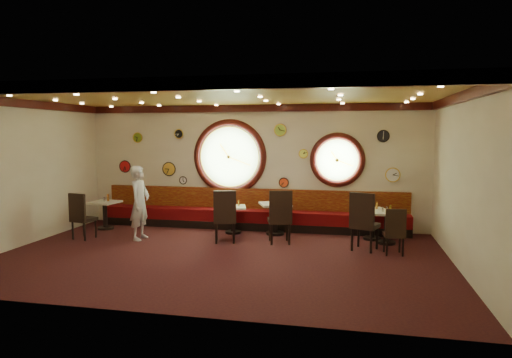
% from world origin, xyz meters
% --- Properties ---
extents(floor, '(9.00, 6.00, 0.00)m').
position_xyz_m(floor, '(0.00, 0.00, 0.00)').
color(floor, black).
rests_on(floor, ground).
extents(ceiling, '(9.00, 6.00, 0.02)m').
position_xyz_m(ceiling, '(0.00, 0.00, 3.20)').
color(ceiling, '#B98B34').
rests_on(ceiling, wall_back).
extents(wall_back, '(9.00, 0.02, 3.20)m').
position_xyz_m(wall_back, '(0.00, 3.00, 1.60)').
color(wall_back, beige).
rests_on(wall_back, floor).
extents(wall_front, '(9.00, 0.02, 3.20)m').
position_xyz_m(wall_front, '(0.00, -3.00, 1.60)').
color(wall_front, beige).
rests_on(wall_front, floor).
extents(wall_left, '(0.02, 6.00, 3.20)m').
position_xyz_m(wall_left, '(-4.50, 0.00, 1.60)').
color(wall_left, beige).
rests_on(wall_left, floor).
extents(wall_right, '(0.02, 6.00, 3.20)m').
position_xyz_m(wall_right, '(4.50, 0.00, 1.60)').
color(wall_right, beige).
rests_on(wall_right, floor).
extents(molding_back, '(9.00, 0.10, 0.18)m').
position_xyz_m(molding_back, '(0.00, 2.95, 3.11)').
color(molding_back, '#350C09').
rests_on(molding_back, wall_back).
extents(molding_front, '(9.00, 0.10, 0.18)m').
position_xyz_m(molding_front, '(0.00, -2.95, 3.11)').
color(molding_front, '#350C09').
rests_on(molding_front, wall_back).
extents(molding_left, '(0.10, 6.00, 0.18)m').
position_xyz_m(molding_left, '(-4.45, 0.00, 3.11)').
color(molding_left, '#350C09').
rests_on(molding_left, wall_back).
extents(molding_right, '(0.10, 6.00, 0.18)m').
position_xyz_m(molding_right, '(4.45, 0.00, 3.11)').
color(molding_right, '#350C09').
rests_on(molding_right, wall_back).
extents(banquette_base, '(8.00, 0.55, 0.20)m').
position_xyz_m(banquette_base, '(0.00, 2.72, 0.10)').
color(banquette_base, black).
rests_on(banquette_base, floor).
extents(banquette_seat, '(8.00, 0.55, 0.30)m').
position_xyz_m(banquette_seat, '(0.00, 2.72, 0.35)').
color(banquette_seat, '#55070B').
rests_on(banquette_seat, banquette_base).
extents(banquette_back, '(8.00, 0.10, 0.55)m').
position_xyz_m(banquette_back, '(0.00, 2.94, 0.75)').
color(banquette_back, '#5B0707').
rests_on(banquette_back, wall_back).
extents(porthole_left_glass, '(1.66, 0.02, 1.66)m').
position_xyz_m(porthole_left_glass, '(-0.60, 3.00, 1.85)').
color(porthole_left_glass, '#A0CF7C').
rests_on(porthole_left_glass, wall_back).
extents(porthole_left_frame, '(1.98, 0.18, 1.98)m').
position_xyz_m(porthole_left_frame, '(-0.60, 2.98, 1.85)').
color(porthole_left_frame, '#350C09').
rests_on(porthole_left_frame, wall_back).
extents(porthole_left_ring, '(1.61, 0.03, 1.61)m').
position_xyz_m(porthole_left_ring, '(-0.60, 2.95, 1.85)').
color(porthole_left_ring, yellow).
rests_on(porthole_left_ring, wall_back).
extents(porthole_right_glass, '(1.10, 0.02, 1.10)m').
position_xyz_m(porthole_right_glass, '(2.20, 3.00, 1.80)').
color(porthole_right_glass, '#A0CF7C').
rests_on(porthole_right_glass, wall_back).
extents(porthole_right_frame, '(1.38, 0.18, 1.38)m').
position_xyz_m(porthole_right_frame, '(2.20, 2.98, 1.80)').
color(porthole_right_frame, '#350C09').
rests_on(porthole_right_frame, wall_back).
extents(porthole_right_ring, '(1.09, 0.03, 1.09)m').
position_xyz_m(porthole_right_ring, '(2.20, 2.95, 1.80)').
color(porthole_right_ring, yellow).
rests_on(porthole_right_ring, wall_back).
extents(wall_clock_0, '(0.32, 0.03, 0.32)m').
position_xyz_m(wall_clock_0, '(-3.60, 2.96, 1.55)').
color(wall_clock_0, red).
rests_on(wall_clock_0, wall_back).
extents(wall_clock_1, '(0.26, 0.03, 0.26)m').
position_xyz_m(wall_clock_1, '(-3.20, 2.96, 2.35)').
color(wall_clock_1, '#86B223').
rests_on(wall_clock_1, wall_back).
extents(wall_clock_2, '(0.22, 0.03, 0.22)m').
position_xyz_m(wall_clock_2, '(1.35, 2.96, 1.95)').
color(wall_clock_2, '#EFF852').
rests_on(wall_clock_2, wall_back).
extents(wall_clock_3, '(0.20, 0.03, 0.20)m').
position_xyz_m(wall_clock_3, '(-1.90, 2.96, 1.20)').
color(wall_clock_3, white).
rests_on(wall_clock_3, wall_back).
extents(wall_clock_4, '(0.30, 0.03, 0.30)m').
position_xyz_m(wall_clock_4, '(0.75, 2.96, 2.55)').
color(wall_clock_4, '#9EC63D').
rests_on(wall_clock_4, wall_back).
extents(wall_clock_5, '(0.28, 0.03, 0.28)m').
position_xyz_m(wall_clock_5, '(3.30, 2.96, 2.40)').
color(wall_clock_5, black).
rests_on(wall_clock_5, wall_back).
extents(wall_clock_6, '(0.36, 0.03, 0.36)m').
position_xyz_m(wall_clock_6, '(-2.30, 2.96, 1.50)').
color(wall_clock_6, gold).
rests_on(wall_clock_6, wall_back).
extents(wall_clock_7, '(0.34, 0.03, 0.34)m').
position_xyz_m(wall_clock_7, '(3.55, 2.96, 1.45)').
color(wall_clock_7, white).
rests_on(wall_clock_7, wall_back).
extents(wall_clock_8, '(0.24, 0.03, 0.24)m').
position_xyz_m(wall_clock_8, '(-2.00, 2.96, 2.45)').
color(wall_clock_8, black).
rests_on(wall_clock_8, wall_back).
extents(wall_clock_9, '(0.24, 0.03, 0.24)m').
position_xyz_m(wall_clock_9, '(0.85, 2.96, 1.20)').
color(wall_clock_9, '#E3421A').
rests_on(wall_clock_9, wall_back).
extents(table_a, '(0.73, 0.73, 0.72)m').
position_xyz_m(table_a, '(-3.65, 1.93, 0.46)').
color(table_a, black).
rests_on(table_a, floor).
extents(table_b, '(0.76, 0.76, 0.68)m').
position_xyz_m(table_b, '(-0.29, 2.12, 0.43)').
color(table_b, black).
rests_on(table_b, floor).
extents(table_c, '(0.91, 0.91, 0.77)m').
position_xyz_m(table_c, '(0.75, 2.20, 0.49)').
color(table_c, black).
rests_on(table_c, floor).
extents(table_d, '(0.84, 0.84, 0.71)m').
position_xyz_m(table_d, '(3.06, 2.14, 0.45)').
color(table_d, black).
rests_on(table_d, floor).
extents(table_e, '(0.69, 0.69, 0.72)m').
position_xyz_m(table_e, '(3.35, 1.79, 0.46)').
color(table_e, black).
rests_on(table_e, floor).
extents(chair_a, '(0.53, 0.53, 0.67)m').
position_xyz_m(chair_a, '(-3.59, 0.75, 0.62)').
color(chair_a, black).
rests_on(chair_a, floor).
extents(chair_b, '(0.62, 0.62, 0.74)m').
position_xyz_m(chair_b, '(-0.21, 1.11, 0.69)').
color(chair_b, black).
rests_on(chair_b, floor).
extents(chair_c, '(0.63, 0.63, 0.75)m').
position_xyz_m(chair_c, '(1.02, 1.27, 0.69)').
color(chair_c, black).
rests_on(chair_c, floor).
extents(chair_d, '(0.67, 0.67, 0.77)m').
position_xyz_m(chair_d, '(2.82, 1.02, 0.71)').
color(chair_d, black).
rests_on(chair_d, floor).
extents(chair_e, '(0.44, 0.44, 0.60)m').
position_xyz_m(chair_e, '(3.44, 0.81, 0.55)').
color(chair_e, black).
rests_on(chair_e, floor).
extents(condiment_a_salt, '(0.03, 0.03, 0.10)m').
position_xyz_m(condiment_a_salt, '(-3.67, 1.97, 0.77)').
color(condiment_a_salt, silver).
rests_on(condiment_a_salt, table_a).
extents(condiment_b_salt, '(0.03, 0.03, 0.09)m').
position_xyz_m(condiment_b_salt, '(-0.32, 2.16, 0.72)').
color(condiment_b_salt, silver).
rests_on(condiment_b_salt, table_b).
extents(condiment_c_salt, '(0.04, 0.04, 0.10)m').
position_xyz_m(condiment_c_salt, '(0.63, 2.30, 0.82)').
color(condiment_c_salt, silver).
rests_on(condiment_c_salt, table_c).
extents(condiment_d_salt, '(0.04, 0.04, 0.10)m').
position_xyz_m(condiment_d_salt, '(2.95, 2.22, 0.77)').
color(condiment_d_salt, silver).
rests_on(condiment_d_salt, table_d).
extents(condiment_a_pepper, '(0.04, 0.04, 0.11)m').
position_xyz_m(condiment_a_pepper, '(-3.66, 1.91, 0.78)').
color(condiment_a_pepper, silver).
rests_on(condiment_a_pepper, table_a).
extents(condiment_b_pepper, '(0.03, 0.03, 0.09)m').
position_xyz_m(condiment_b_pepper, '(-0.30, 2.10, 0.72)').
color(condiment_b_pepper, silver).
rests_on(condiment_b_pepper, table_b).
extents(condiment_c_pepper, '(0.04, 0.04, 0.11)m').
position_xyz_m(condiment_c_pepper, '(0.72, 2.21, 0.83)').
color(condiment_c_pepper, silver).
rests_on(condiment_c_pepper, table_c).
extents(condiment_d_pepper, '(0.04, 0.04, 0.10)m').
position_xyz_m(condiment_d_pepper, '(3.09, 2.14, 0.77)').
color(condiment_d_pepper, silver).
rests_on(condiment_d_pepper, table_d).
extents(condiment_a_bottle, '(0.06, 0.06, 0.18)m').
position_xyz_m(condiment_a_bottle, '(-3.59, 1.99, 0.81)').
color(condiment_a_bottle, orange).
rests_on(condiment_a_bottle, table_a).
extents(condiment_b_bottle, '(0.05, 0.05, 0.14)m').
position_xyz_m(condiment_b_bottle, '(-0.17, 2.22, 0.75)').
color(condiment_b_bottle, gold).
rests_on(condiment_b_bottle, table_b).
extents(condiment_c_bottle, '(0.05, 0.05, 0.15)m').
position_xyz_m(condiment_c_bottle, '(0.85, 2.23, 0.85)').
color(condiment_c_bottle, gold).
rests_on(condiment_c_bottle, table_c).
extents(condiment_d_bottle, '(0.05, 0.05, 0.17)m').
position_xyz_m(condiment_d_bottle, '(3.14, 2.20, 0.80)').
color(condiment_d_bottle, '#C4832E').
rests_on(condiment_d_bottle, table_d).
extents(condiment_e_salt, '(0.04, 0.04, 0.11)m').
position_xyz_m(condiment_e_salt, '(3.26, 1.79, 0.78)').
color(condiment_e_salt, '#BAB9BE').
rests_on(condiment_e_salt, table_e).
extents(condiment_e_pepper, '(0.04, 0.04, 0.11)m').
position_xyz_m(condiment_e_pepper, '(3.35, 1.80, 0.78)').
color(condiment_e_pepper, silver).
rests_on(condiment_e_pepper, table_e).
extents(condiment_e_bottle, '(0.04, 0.04, 0.14)m').
position_xyz_m(condiment_e_bottle, '(3.43, 1.90, 0.79)').
color(condiment_e_bottle, gold).
rests_on(condiment_e_bottle, table_e).
extents(waiter, '(0.43, 0.64, 1.72)m').
position_xyz_m(waiter, '(-2.24, 1.05, 0.86)').
color(waiter, silver).
rests_on(waiter, floor).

